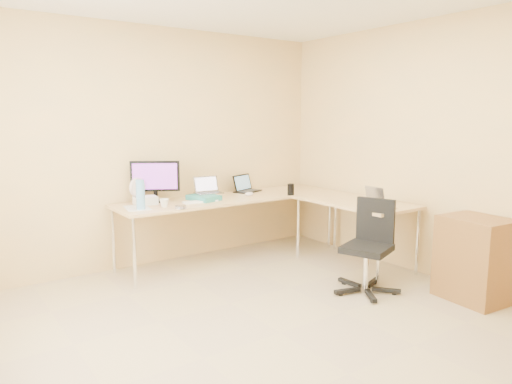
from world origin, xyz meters
TOP-DOWN VIEW (x-y plane):
  - floor at (0.00, 0.00)m, footprint 4.50×4.50m
  - wall_back at (0.00, 2.25)m, footprint 4.50×0.00m
  - wall_right at (2.10, 0.00)m, footprint 0.00×4.50m
  - desk_main at (0.72, 1.85)m, footprint 2.65×0.70m
  - desk_return at (1.70, 0.85)m, footprint 0.70×1.30m
  - monitor at (-0.10, 2.05)m, footprint 0.53×0.41m
  - book_stack at (0.37, 1.84)m, footprint 0.31×0.38m
  - laptop_center at (0.48, 1.91)m, footprint 0.31×0.25m
  - laptop_black at (1.10, 2.05)m, footprint 0.40×0.35m
  - keyboard at (0.28, 1.74)m, footprint 0.38×0.13m
  - mouse at (0.95, 1.80)m, footprint 0.13×0.10m
  - mug at (-0.15, 1.71)m, footprint 0.10×0.10m
  - cd_stack at (-0.05, 1.55)m, footprint 0.12×0.12m
  - water_bottle at (-0.40, 1.71)m, footprint 0.10×0.10m
  - papers at (-0.40, 1.82)m, footprint 0.27×0.35m
  - white_box at (-0.25, 1.96)m, footprint 0.25×0.20m
  - desk_fan at (-0.31, 2.05)m, footprint 0.26×0.26m
  - black_cup at (1.37, 1.55)m, footprint 0.09×0.09m
  - laptop_return at (1.57, 0.39)m, footprint 0.29×0.23m
  - office_chair at (1.19, 0.22)m, footprint 0.68×0.68m
  - cabinet at (1.85, -0.46)m, footprint 0.51×0.61m

SIDE VIEW (x-z plane):
  - floor at x=0.00m, z-range 0.00..0.00m
  - cabinet at x=1.85m, z-range -0.03..0.75m
  - desk_main at x=0.72m, z-range 0.00..0.73m
  - desk_return at x=1.70m, z-range 0.00..0.73m
  - office_chair at x=1.19m, z-range 0.06..0.94m
  - papers at x=-0.40m, z-range 0.73..0.74m
  - keyboard at x=0.28m, z-range 0.73..0.75m
  - cd_stack at x=-0.05m, z-range 0.73..0.76m
  - mouse at x=0.95m, z-range 0.73..0.77m
  - book_stack at x=0.37m, z-range 0.73..0.79m
  - white_box at x=-0.25m, z-range 0.73..0.81m
  - mug at x=-0.15m, z-range 0.73..0.82m
  - black_cup at x=1.37m, z-range 0.73..0.86m
  - laptop_return at x=1.57m, z-range 0.73..0.92m
  - laptop_black at x=1.10m, z-range 0.73..0.94m
  - desk_fan at x=-0.31m, z-range 0.73..0.98m
  - laptop_center at x=0.48m, z-range 0.79..0.97m
  - water_bottle at x=-0.40m, z-range 0.73..1.03m
  - monitor at x=-0.10m, z-range 0.73..1.17m
  - wall_back at x=0.00m, z-range -0.95..3.55m
  - wall_right at x=2.10m, z-range -0.95..3.55m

